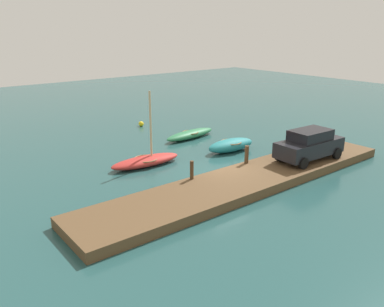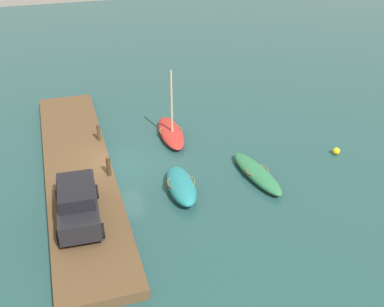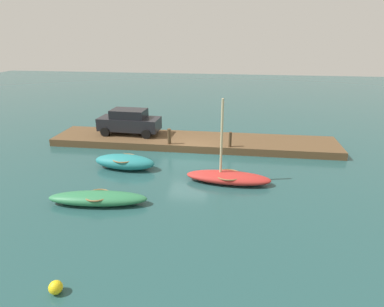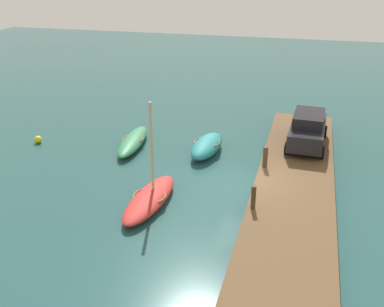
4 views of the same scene
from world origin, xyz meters
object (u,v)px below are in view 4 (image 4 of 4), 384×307
(mooring_post_mid_west, at_px, (265,157))
(parked_car, at_px, (308,129))
(rowboat_green, at_px, (133,141))
(mooring_post_west, at_px, (253,197))
(marker_buoy, at_px, (38,139))
(rowboat_red, at_px, (150,198))
(rowboat_teal, at_px, (207,146))

(mooring_post_mid_west, relative_size, parked_car, 0.23)
(mooring_post_mid_west, distance_m, parked_car, 3.70)
(rowboat_green, distance_m, mooring_post_west, 9.28)
(rowboat_green, height_order, marker_buoy, rowboat_green)
(rowboat_green, relative_size, mooring_post_west, 4.77)
(mooring_post_west, distance_m, marker_buoy, 13.48)
(mooring_post_west, bearing_deg, parked_car, -14.07)
(mooring_post_mid_west, relative_size, marker_buoy, 2.42)
(rowboat_red, xyz_separation_m, parked_car, (7.17, -6.04, 1.06))
(rowboat_teal, xyz_separation_m, rowboat_green, (-0.15, 4.10, -0.12))
(rowboat_green, xyz_separation_m, rowboat_red, (-5.70, -3.07, 0.03))
(mooring_post_mid_west, bearing_deg, parked_car, -28.97)
(rowboat_red, relative_size, mooring_post_west, 4.60)
(rowboat_teal, xyz_separation_m, mooring_post_mid_west, (-1.90, -3.24, 0.57))
(mooring_post_west, xyz_separation_m, parked_car, (7.11, -1.78, 0.43))
(rowboat_teal, xyz_separation_m, mooring_post_west, (-5.79, -3.24, 0.54))
(rowboat_red, height_order, parked_car, rowboat_red)
(rowboat_teal, bearing_deg, mooring_post_mid_west, -116.64)
(parked_car, bearing_deg, mooring_post_mid_west, 153.48)
(rowboat_red, height_order, mooring_post_mid_west, rowboat_red)
(rowboat_teal, bearing_deg, parked_car, -71.51)
(rowboat_green, relative_size, mooring_post_mid_west, 4.52)
(rowboat_teal, height_order, marker_buoy, rowboat_teal)
(rowboat_green, height_order, mooring_post_mid_west, mooring_post_mid_west)
(mooring_post_west, height_order, mooring_post_mid_west, mooring_post_mid_west)
(rowboat_red, xyz_separation_m, mooring_post_mid_west, (3.95, -4.26, 0.66))
(mooring_post_west, height_order, parked_car, parked_car)
(rowboat_green, height_order, parked_car, parked_car)
(rowboat_teal, relative_size, rowboat_red, 0.81)
(rowboat_red, bearing_deg, rowboat_green, 31.56)
(rowboat_teal, xyz_separation_m, parked_car, (1.32, -5.02, 0.97))
(mooring_post_west, height_order, marker_buoy, mooring_post_west)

